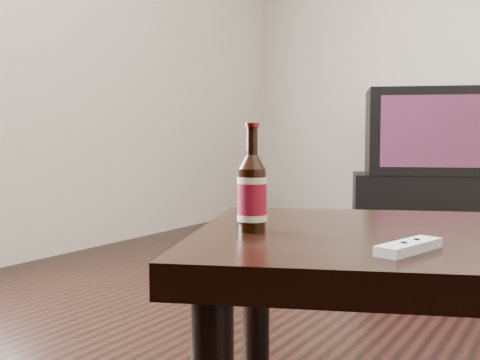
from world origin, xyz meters
The scene contains 4 objects.
tv_stand centered at (-0.93, 2.66, 0.20)m, with size 1.02×0.51×0.41m, color black.
tv centered at (-0.93, 2.66, 0.72)m, with size 0.98×0.80×0.63m.
beer_bottle centered at (-0.52, -0.59, 0.56)m, with size 0.07×0.07×0.23m.
remote centered at (-0.18, -0.64, 0.49)m, with size 0.08×0.17×0.02m.
Camera 1 is at (0.07, -1.62, 0.67)m, focal length 42.00 mm.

